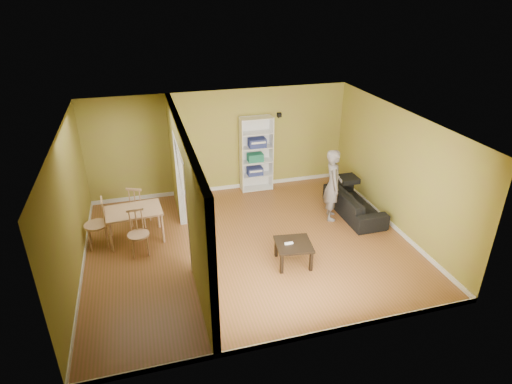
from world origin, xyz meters
TOP-DOWN VIEW (x-y plane):
  - room_shell at (0.00, 0.00)m, footprint 6.50×6.50m
  - partition at (-1.20, 0.00)m, footprint 0.22×5.50m
  - wall_speaker at (1.50, 2.69)m, footprint 0.10×0.10m
  - sofa at (2.70, 0.65)m, footprint 1.90×0.82m
  - person at (2.10, 0.62)m, footprint 0.84×0.74m
  - bookshelf at (0.87, 2.60)m, footprint 0.81×0.36m
  - paper_box_navy_a at (0.83, 2.56)m, footprint 0.39×0.25m
  - paper_box_teal at (0.84, 2.56)m, footprint 0.39×0.25m
  - paper_box_navy_b at (0.89, 2.56)m, footprint 0.43×0.28m
  - coffee_table at (0.65, -0.84)m, footprint 0.67×0.67m
  - game_controller at (0.55, -0.83)m, footprint 0.16×0.04m
  - dining_table at (-2.22, 0.87)m, footprint 1.11×0.74m
  - chair_left at (-2.98, 0.83)m, footprint 0.51×0.51m
  - chair_near at (-2.17, 0.30)m, footprint 0.45×0.45m
  - chair_far at (-2.11, 1.50)m, footprint 0.58×0.58m

SIDE VIEW (x-z plane):
  - sofa at x=2.70m, z-range 0.00..0.72m
  - coffee_table at x=0.65m, z-range 0.15..0.60m
  - game_controller at x=0.55m, z-range 0.45..0.48m
  - chair_near at x=-2.17m, z-range 0.00..0.93m
  - chair_far at x=-2.11m, z-range 0.00..0.96m
  - paper_box_navy_a at x=0.83m, z-range 0.41..0.61m
  - chair_left at x=-2.98m, z-range 0.00..1.03m
  - dining_table at x=-2.22m, z-range 0.27..0.97m
  - paper_box_teal at x=0.84m, z-range 0.79..0.99m
  - bookshelf at x=0.87m, z-range 0.00..1.93m
  - person at x=2.10m, z-range 0.00..1.94m
  - paper_box_navy_b at x=0.89m, z-range 1.16..1.38m
  - room_shell at x=0.00m, z-range -1.95..4.55m
  - partition at x=-1.20m, z-range 0.00..2.60m
  - wall_speaker at x=1.50m, z-range 1.85..1.95m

